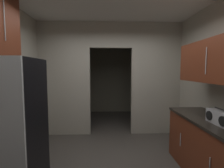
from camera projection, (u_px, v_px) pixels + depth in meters
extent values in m
cube|color=#ADA899|center=(65.00, 79.00, 4.02)|extent=(1.23, 0.12, 2.76)
cube|color=#ADA899|center=(155.00, 79.00, 4.11)|extent=(1.22, 0.12, 2.76)
cube|color=#ADA899|center=(111.00, 35.00, 3.98)|extent=(1.03, 0.12, 0.62)
cube|color=gray|center=(109.00, 76.00, 6.30)|extent=(3.48, 0.10, 2.76)
cube|color=gray|center=(55.00, 77.00, 5.12)|extent=(0.10, 2.24, 2.76)
cube|color=gray|center=(162.00, 77.00, 5.25)|extent=(0.10, 2.24, 2.76)
cube|color=black|center=(10.00, 128.00, 2.07)|extent=(0.73, 0.68, 1.75)
cube|color=maroon|center=(214.00, 153.00, 2.32)|extent=(0.60, 1.73, 0.86)
cube|color=black|center=(216.00, 123.00, 2.28)|extent=(0.64, 1.73, 0.04)
cylinder|color=#B7BABC|center=(210.00, 167.00, 1.93)|extent=(0.01, 0.01, 0.22)
cylinder|color=#B7BABC|center=(180.00, 139.00, 2.68)|extent=(0.01, 0.01, 0.22)
cube|color=maroon|center=(219.00, 61.00, 2.21)|extent=(0.34, 1.56, 0.61)
cylinder|color=#B7BABC|center=(206.00, 61.00, 2.20)|extent=(0.01, 0.01, 0.36)
cylinder|color=#B7BABC|center=(4.00, 17.00, 2.04)|extent=(0.01, 0.01, 0.58)
cube|color=#B2B2B7|center=(222.00, 118.00, 2.11)|extent=(0.17, 0.43, 0.18)
cylinder|color=#262626|center=(223.00, 110.00, 2.10)|extent=(0.02, 0.30, 0.02)
cylinder|color=black|center=(222.00, 121.00, 1.98)|extent=(0.01, 0.13, 0.13)
cylinder|color=black|center=(209.00, 116.00, 2.24)|extent=(0.01, 0.13, 0.13)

